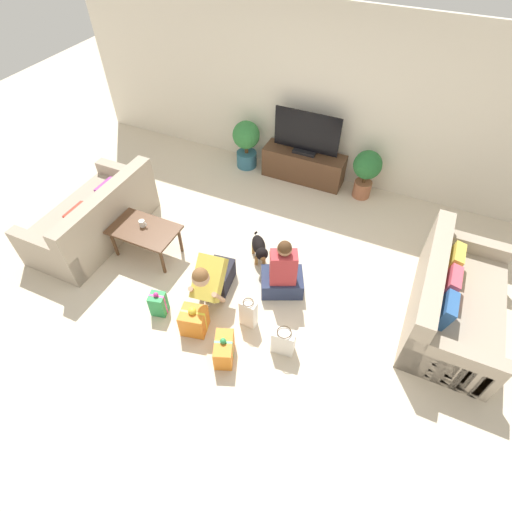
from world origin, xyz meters
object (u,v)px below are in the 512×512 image
tv (307,135)px  gift_bag_a (248,313)px  sofa_left (95,219)px  sofa_right (452,302)px  gift_box_b (158,304)px  mug (142,223)px  gift_box_c (224,349)px  person_kneeling (212,278)px  coffee_table (145,232)px  tv_console (303,166)px  potted_plant_back_right (366,170)px  gift_bag_b (283,341)px  person_sitting (283,274)px  dog (260,248)px  gift_box_a (194,320)px  potted_plant_back_left (246,141)px

tv → gift_bag_a: tv is taller
sofa_left → sofa_right: 4.77m
gift_box_b → mug: bearing=131.9°
gift_box_c → person_kneeling: bearing=126.2°
coffee_table → gift_box_c: (1.69, -0.99, -0.25)m
sofa_right → gift_bag_a: sofa_right is taller
tv_console → tv: (0.00, 0.00, 0.56)m
potted_plant_back_right → gift_box_c: 3.55m
sofa_left → tv_console: bearing=138.7°
sofa_left → gift_bag_b: 3.21m
person_sitting → dog: 0.57m
sofa_left → tv: 3.39m
dog → gift_box_a: (-0.24, -1.30, -0.09)m
potted_plant_back_left → person_kneeling: size_ratio=0.98×
potted_plant_back_left → gift_bag_a: bearing=-64.2°
coffee_table → mug: bearing=134.7°
sofa_right → person_sitting: size_ratio=2.07×
sofa_left → gift_bag_b: bearing=78.1°
tv_console → dog: 2.05m
gift_box_a → gift_bag_b: 1.06m
sofa_left → person_sitting: size_ratio=2.07×
potted_plant_back_left → mug: size_ratio=6.85×
person_kneeling → sofa_left: bearing=163.4°
potted_plant_back_left → person_kneeling: bearing=-72.6°
tv_console → gift_bag_b: (0.92, -3.18, -0.08)m
gift_box_b → gift_bag_a: bearing=15.6°
dog → gift_box_c: size_ratio=1.18×
tv → gift_box_c: (0.36, -3.53, -0.66)m
coffee_table → potted_plant_back_left: potted_plant_back_left is taller
coffee_table → gift_box_c: coffee_table is taller
coffee_table → gift_box_a: size_ratio=2.24×
tv_console → gift_bag_a: size_ratio=3.17×
potted_plant_back_right → dog: size_ratio=1.68×
sofa_right → potted_plant_back_right: (-1.51, 1.91, 0.19)m
potted_plant_back_left → sofa_right: bearing=-28.3°
person_sitting → gift_bag_a: (-0.16, -0.64, -0.11)m
tv_console → dog: bearing=-86.5°
sofa_left → gift_box_b: bearing=63.2°
tv → gift_box_b: tv is taller
tv_console → potted_plant_back_left: size_ratio=1.63×
sofa_left → mug: sofa_left is taller
person_sitting → gift_bag_b: bearing=88.4°
gift_bag_b → gift_bag_a: bearing=162.3°
person_sitting → tv_console: bearing=-100.8°
person_kneeling → dog: person_kneeling is taller
gift_box_b → gift_bag_b: (1.56, 0.13, 0.02)m
tv → gift_bag_b: (0.92, -3.18, -0.63)m
person_kneeling → gift_bag_a: person_kneeling is taller
potted_plant_back_right → person_sitting: (-0.43, -2.33, -0.18)m
person_sitting → gift_box_c: bearing=54.5°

